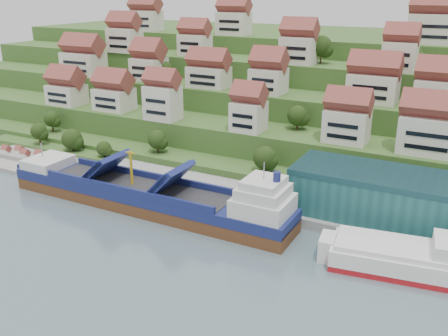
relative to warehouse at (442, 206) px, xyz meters
The scene contains 11 objects.
ground 55.18m from the warehouse, 161.90° to the right, with size 300.00×300.00×0.00m, color slate.
quay 32.64m from the warehouse, behind, with size 180.00×14.00×2.20m, color gray.
pebble_beach 110.32m from the warehouse, behind, with size 45.00×20.00×1.00m, color gray.
hillside 101.03m from the warehouse, 121.00° to the left, with size 260.00×128.00×31.00m.
hillside_village 68.12m from the warehouse, 140.24° to the left, with size 161.28×62.49×29.12m.
hillside_trees 66.99m from the warehouse, 155.62° to the left, with size 136.98×62.25×30.60m.
warehouse is the anchor object (origin of this frame).
flagpole 34.60m from the warehouse, 168.33° to the right, with size 1.28×0.16×8.00m.
beach_huts 112.29m from the warehouse, behind, with size 14.40×3.70×2.20m.
cargo_ship 61.23m from the warehouse, 165.07° to the right, with size 71.29×11.15×15.72m.
second_ship 16.69m from the warehouse, 98.17° to the right, with size 28.92×14.09×8.05m.
Camera 1 is at (56.16, -83.14, 48.16)m, focal length 40.00 mm.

